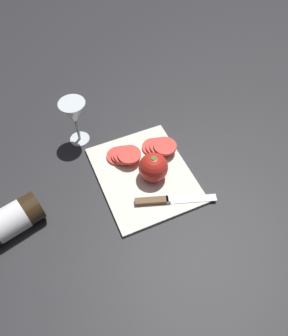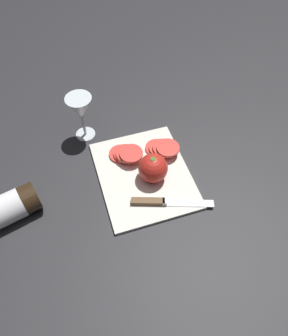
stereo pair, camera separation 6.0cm
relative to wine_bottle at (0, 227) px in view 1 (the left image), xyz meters
name	(u,v)px [view 1 (the left image)]	position (x,y,z in m)	size (l,w,h in m)	color
ground_plane	(141,195)	(-0.03, -0.39, -0.04)	(3.00, 3.00, 0.00)	#28282B
cutting_board	(144,175)	(0.03, -0.42, -0.04)	(0.33, 0.27, 0.01)	silver
wine_bottle	(0,227)	(0.00, 0.00, 0.00)	(0.14, 0.33, 0.08)	#332314
wine_glass	(74,114)	(0.25, -0.29, 0.07)	(0.08, 0.08, 0.16)	silver
whole_tomato	(153,167)	(0.01, -0.44, 0.01)	(0.09, 0.09, 0.09)	red
knife	(160,200)	(-0.08, -0.43, -0.02)	(0.10, 0.23, 0.01)	silver
tomato_slice_stack_near	(124,155)	(0.10, -0.39, -0.01)	(0.10, 0.10, 0.03)	#D63D33
tomato_slice_stack_far	(159,147)	(0.09, -0.50, -0.01)	(0.10, 0.10, 0.03)	#D63D33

